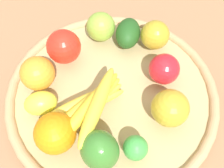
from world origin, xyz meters
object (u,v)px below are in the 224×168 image
(orange_0, at_px, (55,133))
(apple_3, at_px, (164,69))
(lime_0, at_px, (135,148))
(orange_1, at_px, (38,73))
(avocado, at_px, (128,33))
(lemon_0, at_px, (41,103))
(apple_4, at_px, (155,35))
(apple_0, at_px, (170,108))
(banana_bunch, at_px, (88,104))
(bell_pepper, at_px, (100,150))
(apple_2, at_px, (101,27))
(apple_1, at_px, (64,47))

(orange_0, bearing_deg, apple_3, -94.87)
(apple_3, height_order, orange_0, orange_0)
(lime_0, bearing_deg, orange_1, 12.33)
(avocado, height_order, orange_1, orange_1)
(lemon_0, bearing_deg, apple_4, -93.59)
(avocado, bearing_deg, orange_0, 111.71)
(apple_3, bearing_deg, apple_0, 140.81)
(banana_bunch, height_order, lemon_0, banana_bunch)
(orange_1, bearing_deg, banana_bunch, -163.78)
(lime_0, xyz_separation_m, bell_pepper, (0.03, 0.06, 0.02))
(lemon_0, relative_size, apple_2, 0.95)
(apple_4, bearing_deg, lemon_0, 86.41)
(apple_1, bearing_deg, apple_3, -144.27)
(avocado, distance_m, apple_1, 0.16)
(banana_bunch, xyz_separation_m, apple_0, (-0.11, -0.12, -0.00))
(orange_0, bearing_deg, apple_4, -79.08)
(apple_2, bearing_deg, orange_0, 124.82)
(banana_bunch, distance_m, apple_1, 0.16)
(orange_0, bearing_deg, lime_0, -138.09)
(banana_bunch, height_order, apple_2, banana_bunch)
(apple_3, bearing_deg, banana_bunch, 79.63)
(orange_0, bearing_deg, orange_1, -17.90)
(banana_bunch, relative_size, apple_2, 2.58)
(apple_1, height_order, orange_1, apple_1)
(apple_0, xyz_separation_m, apple_2, (0.26, -0.03, -0.00))
(bell_pepper, bearing_deg, apple_1, -28.19)
(avocado, xyz_separation_m, apple_0, (-0.21, 0.07, 0.01))
(orange_1, bearing_deg, apple_2, -82.78)
(apple_1, bearing_deg, apple_2, -90.40)
(avocado, distance_m, lime_0, 0.28)
(banana_bunch, xyz_separation_m, avocado, (0.10, -0.19, -0.01))
(avocado, xyz_separation_m, orange_0, (-0.11, 0.27, 0.01))
(avocado, distance_m, lemon_0, 0.26)
(lemon_0, bearing_deg, apple_0, -133.56)
(banana_bunch, height_order, lime_0, banana_bunch)
(banana_bunch, xyz_separation_m, bell_pepper, (-0.09, 0.04, 0.00))
(lime_0, relative_size, apple_4, 0.69)
(apple_4, bearing_deg, bell_pepper, 116.91)
(apple_3, height_order, apple_2, apple_2)
(banana_bunch, bearing_deg, apple_0, -132.40)
(lemon_0, bearing_deg, orange_1, -27.72)
(apple_3, bearing_deg, lemon_0, 67.59)
(orange_0, relative_size, apple_2, 1.12)
(banana_bunch, bearing_deg, orange_0, 97.35)
(banana_bunch, height_order, apple_3, banana_bunch)
(apple_3, bearing_deg, bell_pepper, 104.22)
(apple_2, bearing_deg, lemon_0, 110.61)
(banana_bunch, relative_size, apple_3, 2.70)
(lemon_0, xyz_separation_m, orange_0, (-0.08, 0.01, 0.01))
(orange_0, xyz_separation_m, apple_4, (0.06, -0.31, -0.01))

